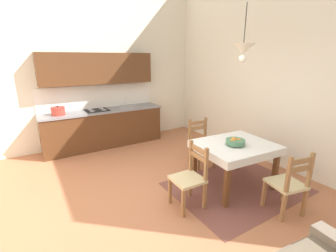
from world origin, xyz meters
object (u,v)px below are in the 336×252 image
dining_chair_camera_side (288,184)px  fruit_bowl (235,142)px  pendant_lamp (243,49)px  dining_table (235,151)px  kitchen_cabinetry (102,111)px  dining_chair_tv_side (190,178)px  dining_chair_kitchen_side (201,144)px

dining_chair_camera_side → fruit_bowl: size_ratio=3.10×
dining_chair_camera_side → pendant_lamp: 1.99m
fruit_bowl → dining_chair_camera_side: bearing=-81.4°
dining_table → dining_chair_camera_side: size_ratio=1.36×
fruit_bowl → dining_table: bearing=36.5°
dining_chair_camera_side → pendant_lamp: pendant_lamp is taller
dining_table → fruit_bowl: 0.21m
dining_chair_camera_side → kitchen_cabinetry: bearing=108.6°
dining_chair_tv_side → dining_chair_camera_side: 1.33m
dining_chair_tv_side → fruit_bowl: (0.90, 0.02, 0.37)m
kitchen_cabinetry → dining_table: kitchen_cabinetry is taller
kitchen_cabinetry → pendant_lamp: (1.27, -3.03, 1.35)m
dining_table → pendant_lamp: (0.01, 0.01, 1.59)m
fruit_bowl → pendant_lamp: (0.07, 0.06, 1.40)m
dining_chair_kitchen_side → kitchen_cabinetry: bearing=122.0°
dining_chair_kitchen_side → dining_chair_camera_side: (0.01, -1.84, 0.00)m
kitchen_cabinetry → dining_chair_kitchen_side: kitchen_cabinetry is taller
kitchen_cabinetry → dining_chair_kitchen_side: size_ratio=3.02×
dining_table → dining_chair_camera_side: bearing=-85.9°
kitchen_cabinetry → dining_chair_tv_side: 3.15m
fruit_bowl → pendant_lamp: 1.40m
dining_chair_tv_side → pendant_lamp: pendant_lamp is taller
pendant_lamp → dining_chair_camera_side: bearing=-86.3°
kitchen_cabinetry → fruit_bowl: size_ratio=9.37×
dining_table → pendant_lamp: size_ratio=1.57×
dining_table → fruit_bowl: fruit_bowl is taller
dining_table → fruit_bowl: bearing=-143.5°
kitchen_cabinetry → dining_table: bearing=-67.3°
dining_table → pendant_lamp: pendant_lamp is taller
dining_chair_tv_side → dining_chair_camera_side: (1.03, -0.85, 0.00)m
dining_chair_tv_side → fruit_bowl: dining_chair_tv_side is taller
dining_table → dining_chair_camera_side: (0.07, -0.91, -0.18)m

